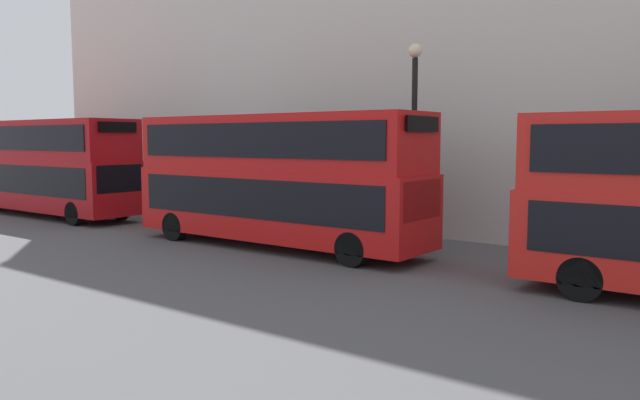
# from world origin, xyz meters

# --- Properties ---
(bus_second_in_queue) EXTENTS (2.59, 10.76, 4.34)m
(bus_second_in_queue) POSITION_xyz_m (1.60, 20.33, 2.40)
(bus_second_in_queue) COLOR red
(bus_second_in_queue) RESTS_ON ground
(bus_third_in_queue) EXTENTS (2.59, 11.49, 4.41)m
(bus_third_in_queue) POSITION_xyz_m (1.60, 34.58, 2.44)
(bus_third_in_queue) COLOR #A80F14
(bus_third_in_queue) RESTS_ON ground
(street_lamp) EXTENTS (0.44, 0.44, 6.53)m
(street_lamp) POSITION_xyz_m (3.76, 16.43, 4.03)
(street_lamp) COLOR black
(street_lamp) RESTS_ON ground
(pedestrian) EXTENTS (0.36, 0.36, 1.84)m
(pedestrian) POSITION_xyz_m (3.92, 40.39, 0.85)
(pedestrian) COLOR maroon
(pedestrian) RESTS_ON ground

